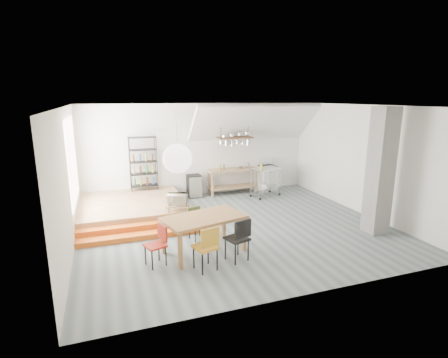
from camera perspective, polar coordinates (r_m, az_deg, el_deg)
name	(u,v)px	position (r m, az deg, el deg)	size (l,w,h in m)	color
floor	(235,227)	(9.50, 1.82, -7.83)	(8.00, 8.00, 0.00)	slate
wall_back	(200,150)	(12.32, -3.99, 4.78)	(8.00, 0.04, 3.20)	silver
wall_left	(68,181)	(8.50, -24.15, -0.28)	(0.04, 7.00, 3.20)	silver
wall_right	(362,160)	(11.11, 21.55, 2.93)	(0.04, 7.00, 3.20)	silver
ceiling	(236,106)	(8.86, 1.98, 11.85)	(8.00, 7.00, 0.02)	white
slope_ceiling	(254,122)	(12.26, 4.94, 9.19)	(4.40, 1.80, 0.15)	white
window_pane	(73,161)	(9.92, -23.50, 2.78)	(0.02, 2.50, 2.20)	white
platform	(133,208)	(10.78, -14.67, -4.54)	(3.00, 3.00, 0.40)	olive
step_lower	(140,236)	(8.99, -13.53, -9.01)	(3.00, 0.35, 0.13)	#D85F19
step_upper	(139,228)	(9.29, -13.78, -7.84)	(3.00, 0.35, 0.27)	#D85F19
concrete_column	(380,171)	(9.56, 24.15, 1.13)	(0.50, 0.50, 3.20)	slate
kitchen_counter	(232,177)	(12.51, 1.37, 0.39)	(1.80, 0.60, 0.91)	olive
stove	(267,178)	(13.10, 7.10, 0.23)	(0.60, 0.60, 1.18)	white
pot_rack	(236,140)	(12.08, 1.91, 6.43)	(1.20, 0.50, 1.43)	#3F2A19
wire_shelving	(143,162)	(11.71, -13.06, 2.66)	(0.88, 0.38, 1.80)	black
microwave_shelf	(178,205)	(9.63, -7.60, -4.20)	(0.60, 0.40, 0.16)	olive
paper_lantern	(177,159)	(7.15, -7.63, 3.32)	(0.60, 0.60, 0.60)	white
dining_table	(204,221)	(7.79, -3.29, -6.78)	(1.96, 1.39, 0.84)	brown
chair_mustard	(207,245)	(7.05, -2.76, -10.68)	(0.53, 0.53, 0.94)	#BF8520
chair_black	(239,236)	(7.43, 2.49, -9.31)	(0.54, 0.54, 0.95)	black
chair_olive	(196,220)	(8.64, -4.60, -6.72)	(0.44, 0.44, 0.79)	#4E5D2C
chair_red	(158,242)	(7.45, -10.72, -10.00)	(0.49, 0.49, 0.85)	red
rolling_cart	(266,178)	(12.24, 6.81, 0.12)	(1.13, 0.85, 1.00)	silver
mini_fridge	(194,186)	(12.20, -4.91, -1.12)	(0.46, 0.46, 0.78)	black
microwave	(177,199)	(9.58, -7.63, -3.26)	(0.53, 0.36, 0.29)	beige
bowl	(241,168)	(12.51, 2.76, 1.84)	(0.22, 0.22, 0.06)	silver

